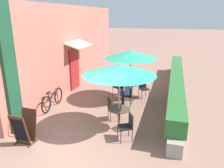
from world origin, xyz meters
TOP-DOWN VIEW (x-y plane):
  - ground_plane at (0.00, 0.00)m, footprint 120.00×120.00m
  - cafe_facade_wall at (-2.54, 5.64)m, footprint 0.98×11.55m
  - planter_hedge at (2.75, 5.67)m, footprint 0.60×10.55m
  - patio_table_near at (0.91, 1.60)m, footprint 0.74×0.74m
  - patio_umbrella_near at (0.91, 1.60)m, footprint 2.35×2.35m
  - cafe_chair_near_left at (1.32, 1.01)m, footprint 0.54×0.54m
  - cafe_chair_near_right at (0.50, 2.18)m, footprint 0.54×0.54m
  - patio_table_mid at (0.72, 4.38)m, footprint 0.74×0.74m
  - patio_umbrella_mid at (0.72, 4.38)m, footprint 2.35×2.35m
  - cafe_chair_mid_left at (0.06, 4.65)m, footprint 0.54×0.54m
  - seated_patron_mid_left at (0.11, 4.75)m, footprint 0.47×0.50m
  - cafe_chair_mid_right at (0.83, 3.68)m, footprint 0.41×0.41m
  - seated_patron_mid_right at (0.71, 3.67)m, footprint 0.41×0.35m
  - cafe_chair_mid_back at (1.28, 4.83)m, footprint 0.55×0.55m
  - coffee_cup_mid at (0.88, 4.32)m, footprint 0.07×0.07m
  - bicycle_leaning at (-2.20, 2.58)m, footprint 0.13×1.75m
  - menu_board at (-1.64, 0.02)m, footprint 0.58×0.66m

SIDE VIEW (x-z plane):
  - ground_plane at x=0.00m, z-range 0.00..0.00m
  - bicycle_leaning at x=-2.20m, z-range -0.03..0.76m
  - menu_board at x=-1.64m, z-range -0.01..1.00m
  - cafe_chair_near_left at x=1.32m, z-range 0.08..0.95m
  - cafe_chair_near_right at x=0.50m, z-range 0.08..0.95m
  - cafe_chair_mid_left at x=0.06m, z-range 0.08..0.95m
  - cafe_chair_mid_right at x=0.83m, z-range 0.08..0.95m
  - cafe_chair_mid_back at x=1.28m, z-range 0.08..0.95m
  - patio_table_near at x=0.91m, z-range 0.16..0.91m
  - patio_table_mid at x=0.72m, z-range 0.16..0.91m
  - planter_hedge at x=2.75m, z-range 0.03..1.04m
  - seated_patron_mid_left at x=0.11m, z-range 0.06..1.31m
  - seated_patron_mid_right at x=0.71m, z-range 0.06..1.31m
  - coffee_cup_mid at x=0.88m, z-range 0.76..0.85m
  - cafe_facade_wall at x=-2.54m, z-range -0.01..4.19m
  - patio_umbrella_near at x=0.91m, z-range 0.94..3.25m
  - patio_umbrella_mid at x=0.72m, z-range 0.94..3.25m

